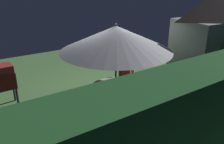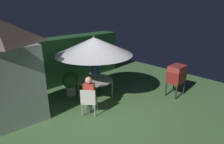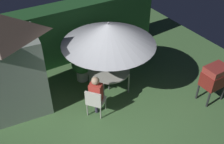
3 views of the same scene
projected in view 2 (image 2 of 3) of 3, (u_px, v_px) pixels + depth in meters
ground_plane at (108, 112)px, 6.19m from camera, size 11.00×11.00×0.00m
hedge_backdrop at (53, 62)px, 8.21m from camera, size 6.91×0.87×2.02m
garden_shed at (3, 72)px, 5.28m from camera, size 2.10×1.59×3.04m
patio_table at (95, 81)px, 6.94m from camera, size 1.27×1.27×0.75m
patio_umbrella at (94, 46)px, 6.52m from camera, size 2.69×2.69×2.36m
bbq_grill at (177, 75)px, 7.15m from camera, size 0.71×0.51×1.20m
chair_near_shed at (89, 100)px, 5.91m from camera, size 0.65×0.65×0.90m
chair_far_side at (95, 74)px, 8.14m from camera, size 0.65×0.65×0.90m
potted_plant_by_shed at (70, 81)px, 7.25m from camera, size 0.65×0.65×0.96m
person_in_red at (89, 91)px, 5.90m from camera, size 0.40×0.41×1.26m
person_in_blue at (95, 69)px, 7.98m from camera, size 0.42×0.40×1.26m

